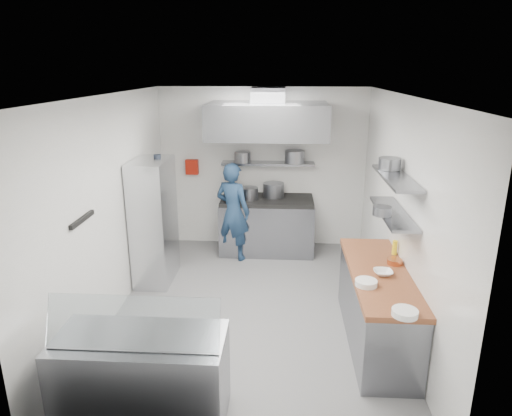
# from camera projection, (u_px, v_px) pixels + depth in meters

# --- Properties ---
(floor) EXTENTS (5.00, 5.00, 0.00)m
(floor) POSITION_uv_depth(u_px,v_px,m) (253.00, 310.00, 6.09)
(floor) COLOR #5D5D60
(floor) RESTS_ON ground
(ceiling) EXTENTS (5.00, 5.00, 0.00)m
(ceiling) POSITION_uv_depth(u_px,v_px,m) (253.00, 95.00, 5.26)
(ceiling) COLOR silver
(ceiling) RESTS_ON wall_back
(wall_back) EXTENTS (3.60, 2.80, 0.02)m
(wall_back) POSITION_uv_depth(u_px,v_px,m) (263.00, 168.00, 8.06)
(wall_back) COLOR white
(wall_back) RESTS_ON floor
(wall_front) EXTENTS (3.60, 2.80, 0.02)m
(wall_front) POSITION_uv_depth(u_px,v_px,m) (230.00, 315.00, 3.29)
(wall_front) COLOR white
(wall_front) RESTS_ON floor
(wall_left) EXTENTS (2.80, 5.00, 0.02)m
(wall_left) POSITION_uv_depth(u_px,v_px,m) (112.00, 208.00, 5.78)
(wall_left) COLOR white
(wall_left) RESTS_ON floor
(wall_right) EXTENTS (2.80, 5.00, 0.02)m
(wall_right) POSITION_uv_depth(u_px,v_px,m) (400.00, 213.00, 5.57)
(wall_right) COLOR white
(wall_right) RESTS_ON floor
(gas_range) EXTENTS (1.60, 0.80, 0.90)m
(gas_range) POSITION_uv_depth(u_px,v_px,m) (267.00, 227.00, 7.95)
(gas_range) COLOR gray
(gas_range) RESTS_ON floor
(cooktop) EXTENTS (1.57, 0.78, 0.06)m
(cooktop) POSITION_uv_depth(u_px,v_px,m) (267.00, 200.00, 7.81)
(cooktop) COLOR black
(cooktop) RESTS_ON gas_range
(stock_pot_left) EXTENTS (0.31, 0.31, 0.20)m
(stock_pot_left) POSITION_uv_depth(u_px,v_px,m) (249.00, 193.00, 7.75)
(stock_pot_left) COLOR slate
(stock_pot_left) RESTS_ON cooktop
(stock_pot_mid) EXTENTS (0.36, 0.36, 0.24)m
(stock_pot_mid) POSITION_uv_depth(u_px,v_px,m) (273.00, 190.00, 7.89)
(stock_pot_mid) COLOR slate
(stock_pot_mid) RESTS_ON cooktop
(over_range_shelf) EXTENTS (1.60, 0.30, 0.04)m
(over_range_shelf) POSITION_uv_depth(u_px,v_px,m) (268.00, 163.00, 7.87)
(over_range_shelf) COLOR gray
(over_range_shelf) RESTS_ON wall_back
(shelf_pot_a) EXTENTS (0.28, 0.28, 0.18)m
(shelf_pot_a) POSITION_uv_depth(u_px,v_px,m) (243.00, 157.00, 7.85)
(shelf_pot_a) COLOR slate
(shelf_pot_a) RESTS_ON over_range_shelf
(shelf_pot_b) EXTENTS (0.34, 0.34, 0.22)m
(shelf_pot_b) POSITION_uv_depth(u_px,v_px,m) (295.00, 157.00, 7.75)
(shelf_pot_b) COLOR slate
(shelf_pot_b) RESTS_ON over_range_shelf
(extractor_hood) EXTENTS (1.90, 1.15, 0.55)m
(extractor_hood) POSITION_uv_depth(u_px,v_px,m) (267.00, 121.00, 7.24)
(extractor_hood) COLOR gray
(extractor_hood) RESTS_ON wall_back
(hood_duct) EXTENTS (0.55, 0.55, 0.24)m
(hood_duct) POSITION_uv_depth(u_px,v_px,m) (268.00, 95.00, 7.34)
(hood_duct) COLOR slate
(hood_duct) RESTS_ON extractor_hood
(red_firebox) EXTENTS (0.22, 0.10, 0.26)m
(red_firebox) POSITION_uv_depth(u_px,v_px,m) (192.00, 167.00, 8.07)
(red_firebox) COLOR #AB1B0D
(red_firebox) RESTS_ON wall_back
(chef) EXTENTS (0.71, 0.60, 1.65)m
(chef) POSITION_uv_depth(u_px,v_px,m) (233.00, 212.00, 7.54)
(chef) COLOR #1A304E
(chef) RESTS_ON floor
(wire_rack) EXTENTS (0.50, 0.90, 1.85)m
(wire_rack) POSITION_uv_depth(u_px,v_px,m) (154.00, 222.00, 6.74)
(wire_rack) COLOR silver
(wire_rack) RESTS_ON floor
(rack_bin_a) EXTENTS (0.15, 0.19, 0.17)m
(rack_bin_a) POSITION_uv_depth(u_px,v_px,m) (158.00, 225.00, 6.98)
(rack_bin_a) COLOR white
(rack_bin_a) RESTS_ON wire_rack
(rack_bin_b) EXTENTS (0.13, 0.16, 0.14)m
(rack_bin_b) POSITION_uv_depth(u_px,v_px,m) (161.00, 189.00, 7.08)
(rack_bin_b) COLOR yellow
(rack_bin_b) RESTS_ON wire_rack
(rack_jar) EXTENTS (0.11, 0.11, 0.18)m
(rack_jar) POSITION_uv_depth(u_px,v_px,m) (157.00, 161.00, 6.68)
(rack_jar) COLOR black
(rack_jar) RESTS_ON wire_rack
(knife_strip) EXTENTS (0.04, 0.55, 0.05)m
(knife_strip) POSITION_uv_depth(u_px,v_px,m) (82.00, 220.00, 4.88)
(knife_strip) COLOR black
(knife_strip) RESTS_ON wall_left
(prep_counter_base) EXTENTS (0.62, 2.00, 0.84)m
(prep_counter_base) POSITION_uv_depth(u_px,v_px,m) (376.00, 309.00, 5.31)
(prep_counter_base) COLOR gray
(prep_counter_base) RESTS_ON floor
(prep_counter_top) EXTENTS (0.65, 2.04, 0.06)m
(prep_counter_top) POSITION_uv_depth(u_px,v_px,m) (379.00, 273.00, 5.17)
(prep_counter_top) COLOR brown
(prep_counter_top) RESTS_ON prep_counter_base
(plate_stack_a) EXTENTS (0.24, 0.24, 0.06)m
(plate_stack_a) POSITION_uv_depth(u_px,v_px,m) (405.00, 313.00, 4.23)
(plate_stack_a) COLOR white
(plate_stack_a) RESTS_ON prep_counter_top
(plate_stack_b) EXTENTS (0.23, 0.23, 0.06)m
(plate_stack_b) POSITION_uv_depth(u_px,v_px,m) (366.00, 283.00, 4.82)
(plate_stack_b) COLOR white
(plate_stack_b) RESTS_ON prep_counter_top
(copper_pan) EXTENTS (0.17, 0.17, 0.06)m
(copper_pan) POSITION_uv_depth(u_px,v_px,m) (395.00, 262.00, 5.34)
(copper_pan) COLOR #C76738
(copper_pan) RESTS_ON prep_counter_top
(squeeze_bottle) EXTENTS (0.06, 0.06, 0.18)m
(squeeze_bottle) POSITION_uv_depth(u_px,v_px,m) (395.00, 248.00, 5.60)
(squeeze_bottle) COLOR yellow
(squeeze_bottle) RESTS_ON prep_counter_top
(mixing_bowl) EXTENTS (0.21, 0.21, 0.05)m
(mixing_bowl) POSITION_uv_depth(u_px,v_px,m) (383.00, 273.00, 5.07)
(mixing_bowl) COLOR white
(mixing_bowl) RESTS_ON prep_counter_top
(wall_shelf_lower) EXTENTS (0.30, 1.30, 0.04)m
(wall_shelf_lower) POSITION_uv_depth(u_px,v_px,m) (393.00, 213.00, 5.26)
(wall_shelf_lower) COLOR gray
(wall_shelf_lower) RESTS_ON wall_right
(wall_shelf_upper) EXTENTS (0.30, 1.30, 0.04)m
(wall_shelf_upper) POSITION_uv_depth(u_px,v_px,m) (396.00, 177.00, 5.14)
(wall_shelf_upper) COLOR gray
(wall_shelf_upper) RESTS_ON wall_right
(shelf_pot_c) EXTENTS (0.21, 0.21, 0.10)m
(shelf_pot_c) POSITION_uv_depth(u_px,v_px,m) (382.00, 211.00, 5.11)
(shelf_pot_c) COLOR slate
(shelf_pot_c) RESTS_ON wall_shelf_lower
(shelf_pot_d) EXTENTS (0.26, 0.26, 0.14)m
(shelf_pot_d) POSITION_uv_depth(u_px,v_px,m) (390.00, 164.00, 5.44)
(shelf_pot_d) COLOR slate
(shelf_pot_d) RESTS_ON wall_shelf_upper
(display_case) EXTENTS (1.50, 0.70, 0.85)m
(display_case) POSITION_uv_depth(u_px,v_px,m) (143.00, 378.00, 4.11)
(display_case) COLOR gray
(display_case) RESTS_ON floor
(display_glass) EXTENTS (1.47, 0.19, 0.42)m
(display_glass) POSITION_uv_depth(u_px,v_px,m) (133.00, 323.00, 3.80)
(display_glass) COLOR silver
(display_glass) RESTS_ON display_case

